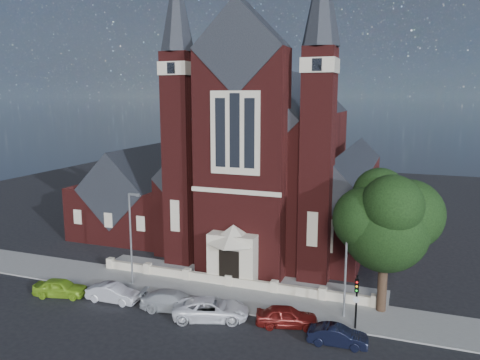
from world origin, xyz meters
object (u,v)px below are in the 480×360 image
object	(u,v)px
street_lamp_left	(131,233)
car_dark_red	(287,316)
car_lime_van	(60,288)
car_silver_b	(174,301)
street_tree	(387,224)
traffic_signal	(357,295)
street_lamp_right	(347,258)
car_silver_a	(113,293)
car_white_suv	(211,309)
parish_hall	(139,199)
car_navy	(338,336)
church	(281,166)

from	to	relation	value
street_lamp_left	car_dark_red	bearing A→B (deg)	-10.55
car_lime_van	car_silver_b	xyz separation A→B (m)	(9.82, 0.96, 0.01)
street_tree	traffic_signal	size ratio (longest dim) A/B	2.67
street_lamp_right	car_silver_b	size ratio (longest dim) A/B	1.59
street_lamp_right	car_silver_b	bearing A→B (deg)	-165.89
street_tree	car_dark_red	distance (m)	9.82
street_tree	car_dark_red	size ratio (longest dim) A/B	2.46
car_silver_a	car_white_suv	world-z (taller)	car_white_suv
parish_hall	street_lamp_right	xyz separation A→B (m)	(26.09, -14.00, 0.59)
street_lamp_right	car_lime_van	xyz separation A→B (m)	(-22.23, -4.08, -3.87)
street_lamp_right	traffic_signal	size ratio (longest dim) A/B	2.02
street_lamp_right	car_white_suv	size ratio (longest dim) A/B	1.46
street_tree	street_lamp_right	size ratio (longest dim) A/B	1.32
car_dark_red	car_navy	world-z (taller)	car_dark_red
street_tree	street_lamp_right	world-z (taller)	street_tree
parish_hall	traffic_signal	distance (m)	31.20
street_lamp_right	car_lime_van	size ratio (longest dim) A/B	1.89
street_lamp_right	church	bearing A→B (deg)	118.04
parish_hall	street_lamp_right	size ratio (longest dim) A/B	1.51
traffic_signal	car_silver_a	xyz separation A→B (m)	(-18.53, -1.87, -1.88)
street_lamp_left	car_navy	bearing A→B (deg)	-12.42
car_dark_red	car_silver_a	bearing A→B (deg)	78.19
parish_hall	car_silver_a	bearing A→B (deg)	-64.10
parish_hall	car_dark_red	size ratio (longest dim) A/B	2.80
car_lime_van	street_lamp_left	bearing A→B (deg)	-59.65
parish_hall	car_white_suv	bearing A→B (deg)	-45.93
traffic_signal	street_lamp_right	bearing A→B (deg)	120.01
street_lamp_left	traffic_signal	world-z (taller)	street_lamp_left
street_lamp_left	car_silver_a	world-z (taller)	street_lamp_left
street_tree	street_lamp_right	distance (m)	3.84
car_silver_b	car_white_suv	bearing A→B (deg)	-108.14
car_silver_b	car_navy	size ratio (longest dim) A/B	1.31
street_tree	car_silver_a	distance (m)	21.70
street_lamp_left	street_lamp_right	size ratio (longest dim) A/B	1.00
traffic_signal	car_silver_a	bearing A→B (deg)	-174.23
street_tree	car_navy	distance (m)	8.84
car_silver_a	car_white_suv	size ratio (longest dim) A/B	0.77
car_silver_a	car_white_suv	bearing A→B (deg)	-92.41
parish_hall	car_silver_a	world-z (taller)	parish_hall
parish_hall	car_dark_red	bearing A→B (deg)	-36.67
street_tree	church	bearing A→B (deg)	126.17
street_lamp_right	car_silver_a	world-z (taller)	street_lamp_right
car_dark_red	car_navy	xyz separation A→B (m)	(3.77, -1.32, -0.10)
church	parish_hall	distance (m)	17.26
car_dark_red	car_navy	size ratio (longest dim) A/B	1.12
street_lamp_right	traffic_signal	xyz separation A→B (m)	(0.91, -1.57, -2.02)
church	traffic_signal	distance (m)	23.94
street_tree	car_dark_red	world-z (taller)	street_tree
church	street_tree	bearing A→B (deg)	-53.83
street_tree	traffic_signal	world-z (taller)	street_tree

